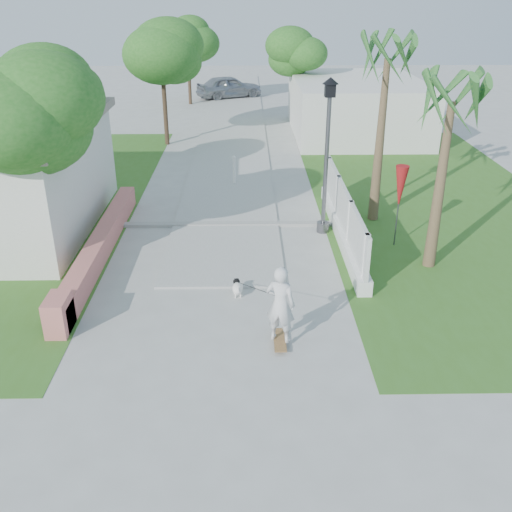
{
  "coord_description": "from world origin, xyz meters",
  "views": [
    {
      "loc": [
        0.65,
        -10.1,
        6.6
      ],
      "look_at": [
        0.85,
        1.51,
        1.1
      ],
      "focal_mm": 40.0,
      "sensor_mm": 36.0,
      "label": 1
    }
  ],
  "objects_px": {
    "street_lamp": "(327,152)",
    "parked_car": "(229,87)",
    "bollard": "(234,169)",
    "patio_umbrella": "(400,188)",
    "dog": "(237,287)",
    "skateboarder": "(258,291)"
  },
  "relations": [
    {
      "from": "bollard",
      "to": "dog",
      "type": "height_order",
      "value": "bollard"
    },
    {
      "from": "street_lamp",
      "to": "patio_umbrella",
      "type": "xyz_separation_m",
      "value": [
        1.9,
        -1.0,
        -0.74
      ]
    },
    {
      "from": "skateboarder",
      "to": "dog",
      "type": "xyz_separation_m",
      "value": [
        -0.46,
        1.19,
        -0.56
      ]
    },
    {
      "from": "bollard",
      "to": "skateboarder",
      "type": "relative_size",
      "value": 0.41
    },
    {
      "from": "skateboarder",
      "to": "parked_car",
      "type": "bearing_deg",
      "value": -66.4
    },
    {
      "from": "street_lamp",
      "to": "parked_car",
      "type": "height_order",
      "value": "street_lamp"
    },
    {
      "from": "skateboarder",
      "to": "dog",
      "type": "distance_m",
      "value": 1.4
    },
    {
      "from": "street_lamp",
      "to": "parked_car",
      "type": "distance_m",
      "value": 22.85
    },
    {
      "from": "bollard",
      "to": "patio_umbrella",
      "type": "distance_m",
      "value": 7.25
    },
    {
      "from": "patio_umbrella",
      "to": "dog",
      "type": "height_order",
      "value": "patio_umbrella"
    },
    {
      "from": "patio_umbrella",
      "to": "dog",
      "type": "xyz_separation_m",
      "value": [
        -4.39,
        -2.81,
        -1.48
      ]
    },
    {
      "from": "bollard",
      "to": "dog",
      "type": "distance_m",
      "value": 8.32
    },
    {
      "from": "street_lamp",
      "to": "patio_umbrella",
      "type": "relative_size",
      "value": 1.93
    },
    {
      "from": "skateboarder",
      "to": "street_lamp",
      "type": "bearing_deg",
      "value": -91.14
    },
    {
      "from": "bollard",
      "to": "street_lamp",
      "type": "bearing_deg",
      "value": -59.04
    },
    {
      "from": "bollard",
      "to": "parked_car",
      "type": "distance_m",
      "value": 18.05
    },
    {
      "from": "skateboarder",
      "to": "bollard",
      "type": "bearing_deg",
      "value": -65.06
    },
    {
      "from": "street_lamp",
      "to": "parked_car",
      "type": "bearing_deg",
      "value": 98.43
    },
    {
      "from": "street_lamp",
      "to": "bollard",
      "type": "bearing_deg",
      "value": 120.96
    },
    {
      "from": "bollard",
      "to": "parked_car",
      "type": "xyz_separation_m",
      "value": [
        -0.64,
        18.04,
        0.13
      ]
    },
    {
      "from": "patio_umbrella",
      "to": "parked_car",
      "type": "relative_size",
      "value": 0.55
    },
    {
      "from": "street_lamp",
      "to": "bollard",
      "type": "xyz_separation_m",
      "value": [
        -2.7,
        4.5,
        -1.84
      ]
    }
  ]
}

